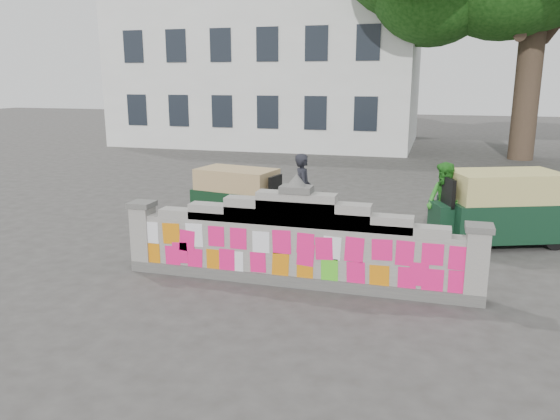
{
  "coord_description": "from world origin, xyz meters",
  "views": [
    {
      "loc": [
        2.27,
        -8.94,
        3.59
      ],
      "look_at": [
        -0.58,
        1.0,
        1.1
      ],
      "focal_mm": 35.0,
      "sensor_mm": 36.0,
      "label": 1
    }
  ],
  "objects_px": {
    "cyclist_bike": "(303,215)",
    "rickshaw_right": "(500,207)",
    "cyclist_rider": "(303,200)",
    "pedestrian": "(444,203)",
    "rickshaw_left": "(239,195)"
  },
  "relations": [
    {
      "from": "cyclist_rider",
      "to": "cyclist_bike",
      "type": "bearing_deg",
      "value": 69.72
    },
    {
      "from": "pedestrian",
      "to": "rickshaw_left",
      "type": "height_order",
      "value": "pedestrian"
    },
    {
      "from": "pedestrian",
      "to": "rickshaw_right",
      "type": "xyz_separation_m",
      "value": [
        1.19,
        0.29,
        -0.06
      ]
    },
    {
      "from": "pedestrian",
      "to": "cyclist_bike",
      "type": "bearing_deg",
      "value": -122.04
    },
    {
      "from": "cyclist_rider",
      "to": "rickshaw_left",
      "type": "bearing_deg",
      "value": 46.15
    },
    {
      "from": "cyclist_rider",
      "to": "rickshaw_right",
      "type": "bearing_deg",
      "value": -102.55
    },
    {
      "from": "cyclist_rider",
      "to": "pedestrian",
      "type": "bearing_deg",
      "value": -104.82
    },
    {
      "from": "cyclist_bike",
      "to": "pedestrian",
      "type": "height_order",
      "value": "pedestrian"
    },
    {
      "from": "cyclist_bike",
      "to": "rickshaw_right",
      "type": "bearing_deg",
      "value": -102.55
    },
    {
      "from": "pedestrian",
      "to": "rickshaw_right",
      "type": "relative_size",
      "value": 0.6
    },
    {
      "from": "pedestrian",
      "to": "rickshaw_right",
      "type": "bearing_deg",
      "value": 66.12
    },
    {
      "from": "cyclist_bike",
      "to": "rickshaw_right",
      "type": "relative_size",
      "value": 0.63
    },
    {
      "from": "cyclist_bike",
      "to": "rickshaw_left",
      "type": "xyz_separation_m",
      "value": [
        -1.87,
        0.82,
        0.21
      ]
    },
    {
      "from": "cyclist_bike",
      "to": "rickshaw_right",
      "type": "distance_m",
      "value": 4.39
    },
    {
      "from": "rickshaw_left",
      "to": "cyclist_bike",
      "type": "bearing_deg",
      "value": -12.94
    }
  ]
}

